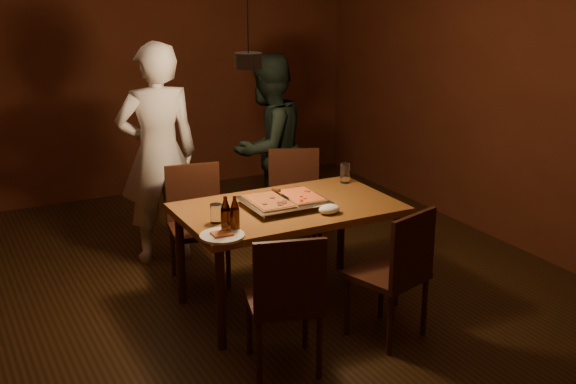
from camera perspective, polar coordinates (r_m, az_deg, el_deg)
name	(u,v)px	position (r m, az deg, el deg)	size (l,w,h in m)	color
room_shell	(249,113)	(4.84, -3.07, 6.22)	(6.00, 6.00, 6.00)	#331F0D
dining_table	(288,216)	(5.03, 0.00, -1.89)	(1.50, 0.90, 0.75)	#955A25
chair_far_left	(196,213)	(5.55, -7.27, -1.64)	(0.48, 0.48, 0.49)	#38190F
chair_far_right	(295,194)	(5.96, 0.54, -0.14)	(0.55, 0.55, 0.49)	#38190F
chair_near_left	(286,291)	(4.22, -0.15, -7.87)	(0.52, 0.52, 0.49)	#38190F
chair_near_right	(398,263)	(4.65, 8.70, -5.61)	(0.52, 0.52, 0.49)	#38190F
pizza_tray	(284,203)	(4.98, -0.34, -0.87)	(0.55, 0.45, 0.05)	silver
pizza_meat	(268,201)	(4.92, -1.56, -0.72)	(0.24, 0.39, 0.02)	maroon
pizza_cheese	(301,196)	(5.04, 1.04, -0.28)	(0.23, 0.36, 0.02)	gold
spatula	(283,197)	(4.99, -0.38, -0.39)	(0.09, 0.24, 0.04)	silver
beer_bottle_a	(226,215)	(4.48, -4.94, -1.82)	(0.06, 0.06, 0.24)	black
beer_bottle_b	(235,214)	(4.52, -4.22, -1.72)	(0.06, 0.06, 0.23)	black
water_glass_left	(216,213)	(4.68, -5.70, -1.70)	(0.08, 0.08, 0.12)	silver
water_glass_right	(345,173)	(5.53, 4.53, 1.50)	(0.07, 0.07, 0.15)	silver
plate_slice	(222,235)	(4.46, -5.23, -3.44)	(0.28, 0.28, 0.03)	white
napkin	(329,209)	(4.85, 3.29, -1.36)	(0.15, 0.12, 0.06)	white
diner_white	(158,154)	(5.88, -10.23, 2.97)	(0.65, 0.43, 1.79)	white
diner_dark	(268,148)	(6.30, -1.60, 3.46)	(0.79, 0.62, 1.63)	black
pendant_lamp	(248,59)	(4.78, -3.14, 10.46)	(0.18, 0.18, 1.10)	black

